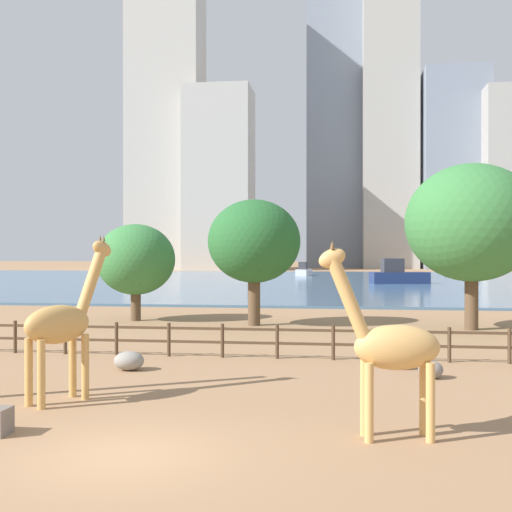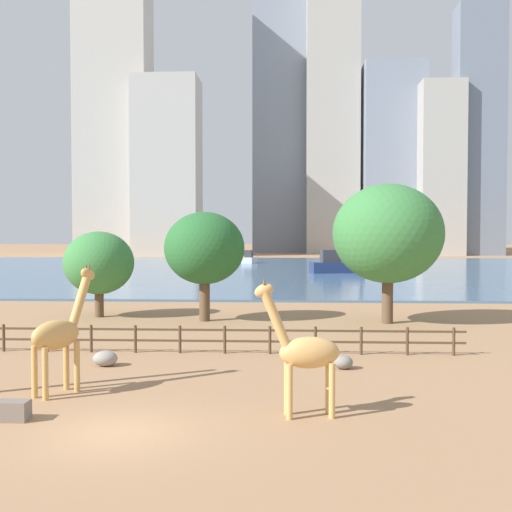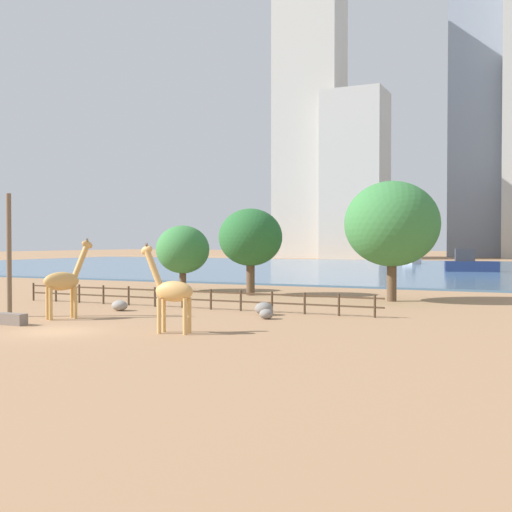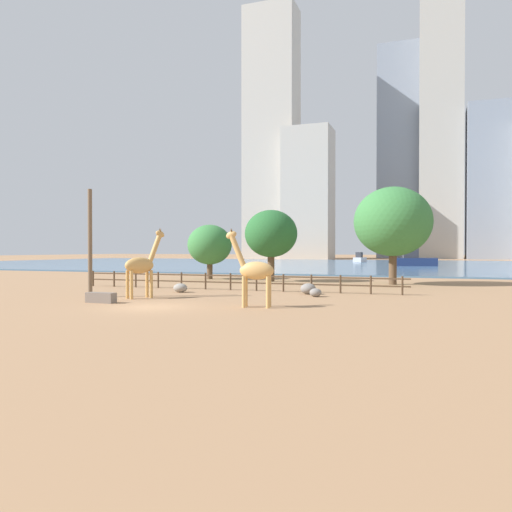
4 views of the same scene
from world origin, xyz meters
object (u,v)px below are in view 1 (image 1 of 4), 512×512
object	(u,v)px
boulder_small	(129,361)
tree_left_large	(472,223)
giraffe_tall	(390,346)
tree_right_tall	(136,260)
tree_center_broad	(254,242)
boat_ferry	(398,275)
boulder_by_pole	(397,357)
boat_sailboat	(304,271)
giraffe_companion	(63,323)
boulder_near_fence	(431,370)

from	to	relation	value
boulder_small	tree_left_large	distance (m)	20.17
giraffe_tall	tree_right_tall	world-z (taller)	tree_right_tall
tree_center_broad	boat_ferry	distance (m)	47.77
boulder_by_pole	tree_left_large	bearing A→B (deg)	67.95
boat_ferry	boulder_small	bearing A→B (deg)	-115.84
boat_sailboat	boulder_small	bearing A→B (deg)	-172.88
tree_left_large	tree_center_broad	size ratio (longest dim) A/B	1.24
giraffe_companion	tree_left_large	distance (m)	23.40
giraffe_tall	giraffe_companion	xyz separation A→B (m)	(-8.54, 2.38, 0.12)
giraffe_companion	boat_ferry	bearing A→B (deg)	16.96
tree_right_tall	boat_ferry	bearing A→B (deg)	66.81
boulder_by_pole	boulder_small	size ratio (longest dim) A/B	1.04
boulder_near_fence	boat_sailboat	distance (m)	87.80
giraffe_companion	boat_sailboat	distance (m)	91.94
giraffe_tall	giraffe_companion	world-z (taller)	giraffe_companion
giraffe_companion	boulder_by_pole	size ratio (longest dim) A/B	4.18
boulder_small	tree_center_broad	xyz separation A→B (m)	(2.42, 14.03, 4.33)
boulder_by_pole	boat_sailboat	size ratio (longest dim) A/B	0.20
boulder_small	tree_right_tall	distance (m)	16.69
tree_center_broad	boulder_small	bearing A→B (deg)	-99.79
boulder_near_fence	tree_center_broad	xyz separation A→B (m)	(-7.66, 14.11, 4.37)
boat_ferry	boat_sailboat	world-z (taller)	boat_ferry
giraffe_tall	giraffe_companion	size ratio (longest dim) A/B	0.94
tree_left_large	giraffe_tall	bearing A→B (deg)	-105.48
giraffe_tall	boat_ferry	xyz separation A→B (m)	(5.92, 67.27, -0.75)
boulder_small	boat_ferry	bearing A→B (deg)	76.73
tree_right_tall	tree_left_large	bearing A→B (deg)	-6.24
giraffe_tall	tree_right_tall	bearing A→B (deg)	-67.99
boulder_by_pole	boat_sailboat	xyz separation A→B (m)	(-8.30, 85.59, 0.60)
boat_ferry	tree_center_broad	bearing A→B (deg)	-116.88
boulder_small	boat_sailboat	distance (m)	87.24
boat_ferry	boat_sailboat	distance (m)	30.14
giraffe_companion	boat_sailboat	world-z (taller)	giraffe_companion
boat_sailboat	tree_right_tall	bearing A→B (deg)	-176.92
giraffe_companion	boat_sailboat	bearing A→B (deg)	28.81
giraffe_companion	tree_center_broad	world-z (taller)	tree_center_broad
boulder_near_fence	tree_right_tall	xyz separation A→B (m)	(-14.99, 15.68, 3.34)
giraffe_companion	boat_ferry	distance (m)	66.49
boat_sailboat	tree_center_broad	bearing A→B (deg)	-171.09
tree_left_large	tree_right_tall	world-z (taller)	tree_left_large
boulder_small	boulder_near_fence	bearing A→B (deg)	-0.42
boat_sailboat	giraffe_tall	bearing A→B (deg)	-167.81
giraffe_tall	tree_center_broad	xyz separation A→B (m)	(-5.86, 21.10, 2.65)
giraffe_companion	boulder_small	size ratio (longest dim) A/B	4.35
giraffe_companion	boulder_near_fence	size ratio (longest dim) A/B	5.74
tree_left_large	tree_center_broad	bearing A→B (deg)	177.57
giraffe_tall	boulder_near_fence	distance (m)	7.43
boulder_near_fence	boat_sailboat	xyz separation A→B (m)	(-9.21, 87.31, 0.70)
boulder_small	boat_ferry	xyz separation A→B (m)	(14.20, 60.20, 0.93)
boulder_by_pole	boat_ferry	distance (m)	58.78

